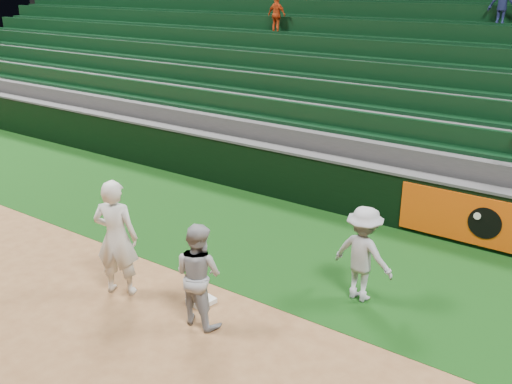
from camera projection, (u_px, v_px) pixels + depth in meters
ground at (181, 309)px, 9.28m from camera, size 70.00×70.00×0.00m
foul_grass at (281, 243)px, 11.57m from camera, size 36.00×4.20×0.01m
first_base at (201, 300)px, 9.44m from camera, size 0.43×0.43×0.08m
first_baseman at (116, 238)px, 9.44m from camera, size 0.88×0.75×2.03m
baserunner at (198, 274)px, 8.65m from camera, size 0.83×0.66×1.66m
base_coach at (363, 254)px, 9.30m from camera, size 1.11×0.71×1.64m
field_wall at (335, 184)px, 13.02m from camera, size 36.00×0.45×1.25m
stadium_seating at (401, 109)px, 15.53m from camera, size 36.00×5.95×5.03m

